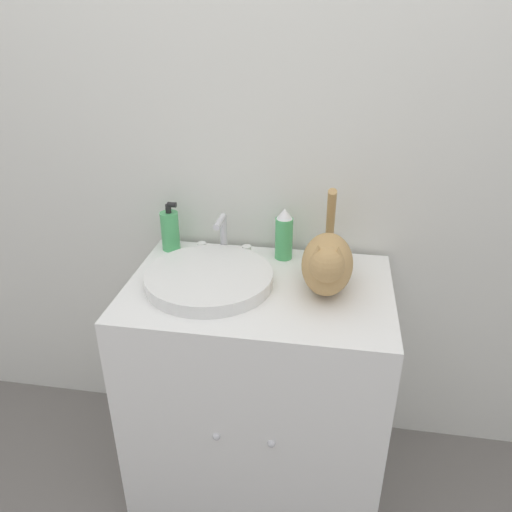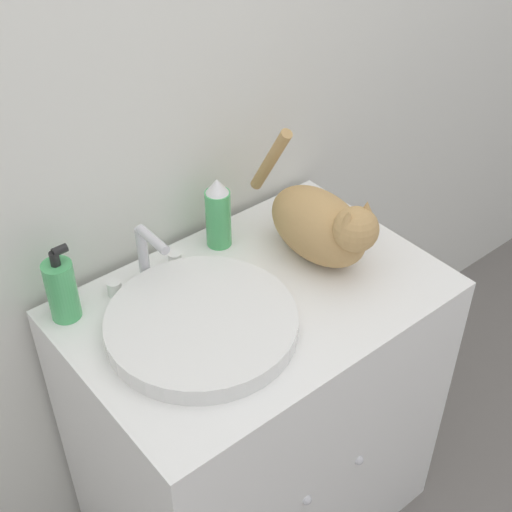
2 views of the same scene
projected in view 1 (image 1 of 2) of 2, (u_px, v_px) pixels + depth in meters
The scene contains 7 objects.
wall_back at pixel (274, 119), 1.62m from camera, with size 6.00×0.05×2.50m.
vanity_cabinet at pixel (258, 387), 1.72m from camera, with size 0.82×0.56×0.81m.
sink_basin at pixel (209, 278), 1.54m from camera, with size 0.40×0.40×0.04m.
faucet at pixel (223, 237), 1.70m from camera, with size 0.19×0.11×0.15m.
cat at pixel (327, 262), 1.48m from camera, with size 0.15×0.40×0.28m.
soap_bottle at pixel (170, 230), 1.74m from camera, with size 0.06×0.06×0.18m.
spray_bottle at pixel (284, 234), 1.67m from camera, with size 0.06×0.06×0.18m.
Camera 1 is at (0.21, -1.04, 1.59)m, focal length 35.00 mm.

